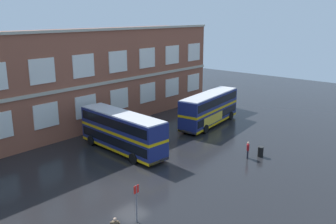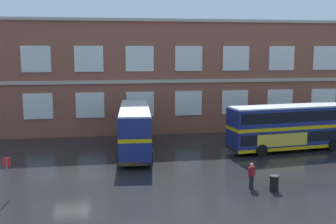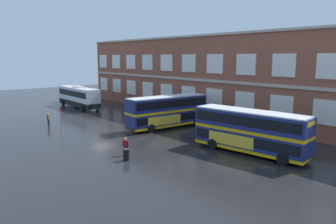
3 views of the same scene
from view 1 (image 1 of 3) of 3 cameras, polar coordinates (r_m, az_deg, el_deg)
The scene contains 7 objects.
ground_plane at distance 32.35m, azimuth -8.36°, elevation -10.34°, with size 120.00×120.00×0.00m, color black.
brick_terminal_building at distance 43.97m, azimuth -21.38°, elevation 3.69°, with size 56.89×8.19×12.15m.
double_decker_near at distance 37.82m, azimuth -7.11°, elevation -3.01°, with size 3.50×11.17×4.07m.
double_decker_middle at distance 46.90m, azimuth 6.43°, elevation 0.55°, with size 11.23×3.90×4.07m.
second_passenger at distance 36.98m, azimuth 12.27°, elevation -5.66°, with size 0.60×0.42×1.70m.
bus_stand_flag at distance 25.50m, azimuth -4.92°, elevation -13.43°, with size 0.44×0.10×2.70m.
station_litter_bin at distance 37.86m, azimuth 14.15°, elevation -5.96°, with size 0.60×0.60×1.03m.
Camera 1 is at (-18.83, -20.44, 13.73)m, focal length 39.33 mm.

